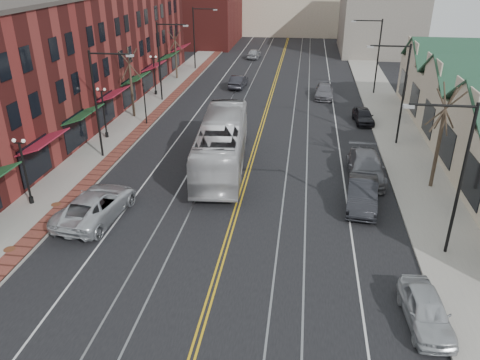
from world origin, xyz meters
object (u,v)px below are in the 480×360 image
(parked_car_a, at_px, (426,310))
(parked_car_b, at_px, (362,194))
(transit_bus, at_px, (222,143))
(parked_car_c, at_px, (366,167))
(parked_suv, at_px, (96,205))
(parked_car_d, at_px, (363,116))

(parked_car_a, relative_size, parked_car_b, 0.82)
(parked_car_a, bearing_deg, transit_bus, 122.69)
(parked_car_a, relative_size, parked_car_c, 0.70)
(parked_car_a, bearing_deg, parked_suv, 155.13)
(parked_suv, bearing_deg, parked_car_c, -147.88)
(parked_suv, distance_m, parked_car_a, 18.56)
(parked_car_b, bearing_deg, parked_car_a, -74.68)
(parked_car_d, bearing_deg, parked_car_b, -101.10)
(parked_suv, bearing_deg, transit_bus, -119.19)
(transit_bus, relative_size, parked_suv, 2.12)
(transit_bus, height_order, parked_suv, transit_bus)
(parked_car_c, bearing_deg, parked_suv, -154.08)
(parked_car_a, xyz_separation_m, parked_car_c, (-1.05, 14.45, 0.15))
(parked_suv, xyz_separation_m, parked_car_a, (17.36, -6.55, -0.15))
(transit_bus, xyz_separation_m, parked_car_b, (9.63, -4.83, -0.99))
(parked_suv, relative_size, parked_car_d, 1.54)
(parked_suv, height_order, parked_car_a, parked_suv)
(parked_car_b, distance_m, parked_car_d, 16.78)
(parked_suv, bearing_deg, parked_car_d, -124.15)
(parked_car_b, bearing_deg, parked_car_c, 87.62)
(parked_suv, distance_m, parked_car_c, 18.12)
(parked_car_c, distance_m, parked_car_d, 12.53)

